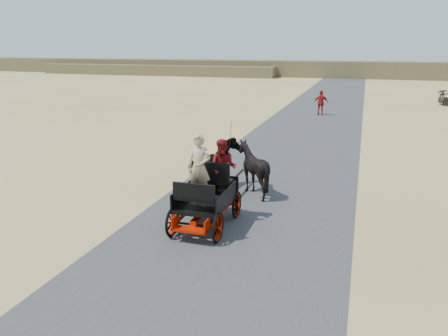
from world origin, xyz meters
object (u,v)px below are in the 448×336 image
(carriage, at_px, (206,213))
(horse_left, at_px, (221,166))
(horse_right, at_px, (253,169))
(pedestrian, at_px, (321,103))

(carriage, bearing_deg, horse_left, 100.39)
(carriage, relative_size, horse_right, 1.41)
(horse_right, xyz_separation_m, pedestrian, (0.47, 17.74, 0.01))
(carriage, xyz_separation_m, pedestrian, (1.02, 20.74, 0.50))
(carriage, distance_m, horse_left, 3.09)
(carriage, distance_m, horse_right, 3.09)
(horse_left, xyz_separation_m, pedestrian, (1.57, 17.74, 0.02))
(horse_right, bearing_deg, pedestrian, -91.50)
(horse_left, height_order, horse_right, horse_right)
(carriage, height_order, horse_left, horse_left)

